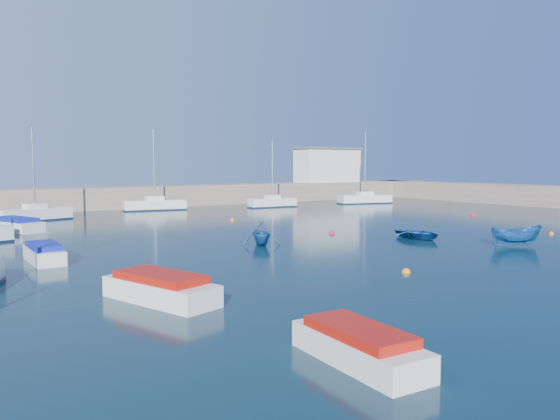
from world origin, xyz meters
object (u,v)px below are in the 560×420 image
dinghy_right (516,236)px  sailboat_7 (272,202)px  motorboat_3 (359,346)px  dinghy_center (418,234)px  harbor_office (327,166)px  sailboat_8 (365,199)px  dinghy_left (261,233)px  motorboat_0 (160,288)px  sailboat_5 (35,214)px  sailboat_6 (155,205)px  motorboat_2 (16,225)px  motorboat_1 (44,253)px

dinghy_right → sailboat_7: bearing=21.9°
motorboat_3 → dinghy_center: bearing=41.8°
harbor_office → sailboat_8: size_ratio=1.04×
dinghy_center → dinghy_right: dinghy_right is taller
dinghy_right → dinghy_left: bearing=83.8°
motorboat_3 → motorboat_0: bearing=105.0°
sailboat_5 → dinghy_left: sailboat_5 is taller
sailboat_7 → motorboat_0: 47.14m
harbor_office → sailboat_7: bearing=-150.6°
harbor_office → motorboat_0: (-45.01, -46.00, -4.57)m
dinghy_center → sailboat_6: bearing=98.0°
motorboat_0 → motorboat_2: bearing=74.7°
harbor_office → sailboat_5: bearing=-166.5°
sailboat_6 → motorboat_1: (-17.33, -29.06, -0.17)m
motorboat_0 → sailboat_6: bearing=51.7°
dinghy_left → dinghy_right: size_ratio=0.85×
motorboat_2 → dinghy_right: (25.87, -26.64, 0.14)m
motorboat_3 → harbor_office: bearing=55.1°
sailboat_8 → motorboat_0: size_ratio=1.81×
sailboat_7 → dinghy_center: 30.99m
dinghy_center → dinghy_left: (-10.89, 3.67, 0.40)m
harbor_office → sailboat_5: size_ratio=1.14×
harbor_office → motorboat_0: 64.52m
dinghy_right → motorboat_1: bearing=97.1°
sailboat_8 → dinghy_center: (-21.23, -28.67, -0.28)m
harbor_office → motorboat_1: size_ratio=2.39×
sailboat_6 → dinghy_center: 34.54m
sailboat_6 → sailboat_5: bearing=120.0°
sailboat_6 → motorboat_1: sailboat_6 is taller
sailboat_5 → dinghy_left: size_ratio=3.04×
motorboat_3 → dinghy_right: 24.89m
motorboat_0 → motorboat_2: motorboat_0 is taller
dinghy_left → motorboat_0: bearing=-111.2°
sailboat_7 → motorboat_1: (-31.17, -25.33, -0.13)m
sailboat_5 → dinghy_left: (9.52, -25.00, 0.11)m
motorboat_1 → dinghy_center: motorboat_1 is taller
dinghy_center → motorboat_0: bearing=-165.7°
harbor_office → dinghy_center: 45.63m
sailboat_5 → motorboat_3: sailboat_5 is taller
sailboat_5 → motorboat_1: 24.11m
sailboat_7 → motorboat_2: sailboat_7 is taller
motorboat_3 → dinghy_left: 21.74m
sailboat_5 → dinghy_left: 26.75m
motorboat_2 → dinghy_center: size_ratio=1.63×
sailboat_7 → motorboat_3: 53.62m
sailboat_6 → sailboat_7: 14.33m
motorboat_0 → motorboat_1: size_ratio=1.27×
sailboat_5 → sailboat_8: (41.64, 0.00, 0.00)m
sailboat_8 → sailboat_6: bearing=93.8°
motorboat_1 → motorboat_2: size_ratio=0.73×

